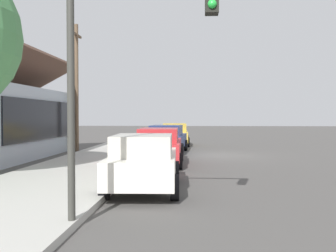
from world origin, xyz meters
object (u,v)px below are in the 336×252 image
Objects in this scene: utility_pole_wooden at (76,85)px; fire_hydrant_red at (119,158)px; car_ivory at (144,162)px; traffic_light_main at (127,41)px; car_mustard at (175,134)px; car_cherry at (159,146)px; car_navy at (167,139)px.

fire_hydrant_red is (-7.70, -4.00, -3.43)m from utility_pole_wooden.
traffic_light_main is at bearing -179.48° from car_ivory.
car_mustard is 6.14× the size of fire_hydrant_red.
car_cherry is 0.91× the size of traffic_light_main.
traffic_light_main is 16.39m from utility_pole_wooden.
traffic_light_main reaches higher than car_navy.
traffic_light_main is (-14.83, -0.26, 2.67)m from car_navy.
car_mustard is at bearing -7.27° from fire_hydrant_red.
fire_hydrant_red is at bearing 140.69° from car_cherry.
car_mustard is 8.00m from utility_pole_wooden.
car_navy is 7.29m from fire_hydrant_red.
car_navy is 6.72× the size of fire_hydrant_red.
car_navy is at bearing -0.66° from car_cherry.
fire_hydrant_red is (3.85, 1.48, -0.32)m from car_ivory.
utility_pole_wooden reaches higher than car_cherry.
car_navy reaches higher than fire_hydrant_red.
car_cherry is 1.08× the size of car_mustard.
fire_hydrant_red is at bearing 18.85° from car_ivory.
fire_hydrant_red is (7.67, 1.66, -2.99)m from traffic_light_main.
car_ivory is at bearing -176.32° from car_navy.
utility_pole_wooden is (0.55, 5.40, 3.11)m from car_navy.
car_navy is (5.35, 0.02, 0.00)m from car_cherry.
car_navy is 0.64× the size of utility_pole_wooden.
car_cherry is 6.66× the size of fire_hydrant_red.
car_ivory is 4.67m from traffic_light_main.
car_ivory is at bearing -158.98° from fire_hydrant_red.
utility_pole_wooden is at bearing 128.61° from car_mustard.
utility_pole_wooden reaches higher than car_mustard.
traffic_light_main is at bearing -179.51° from car_cherry.
car_navy is at bearing -95.85° from utility_pole_wooden.
utility_pole_wooden is 9.33m from fire_hydrant_red.
car_cherry is at bearing 1.41° from traffic_light_main.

